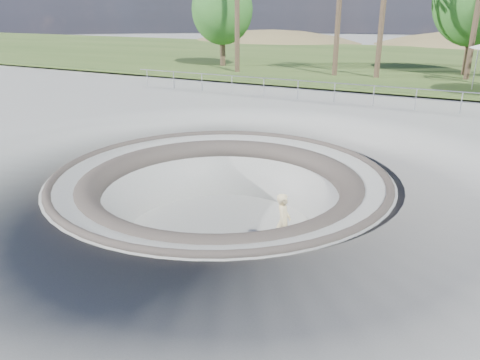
{
  "coord_description": "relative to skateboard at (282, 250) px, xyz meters",
  "views": [
    {
      "loc": [
        6.68,
        -11.74,
        4.78
      ],
      "look_at": [
        0.64,
        0.05,
        -0.1
      ],
      "focal_mm": 35.0,
      "sensor_mm": 36.0,
      "label": 1
    }
  ],
  "objects": [
    {
      "name": "distant_hills",
      "position": [
        1.49,
        57.63,
        -5.18
      ],
      "size": [
        103.2,
        45.0,
        28.6
      ],
      "color": "brown",
      "rests_on": "ground"
    },
    {
      "name": "skate_bowl",
      "position": [
        -2.28,
        0.46,
        0.01
      ],
      "size": [
        14.0,
        14.0,
        4.1
      ],
      "color": "#A5A59F",
      "rests_on": "ground"
    },
    {
      "name": "ground",
      "position": [
        -2.28,
        0.46,
        1.84
      ],
      "size": [
        180.0,
        180.0,
        0.0
      ],
      "primitive_type": "plane",
      "color": "#A5A59F",
      "rests_on": "ground"
    },
    {
      "name": "bushy_tree_mid",
      "position": [
        3.2,
        26.56,
        7.14
      ],
      "size": [
        5.74,
        5.22,
        8.28
      ],
      "color": "brown",
      "rests_on": "ground"
    },
    {
      "name": "skater",
      "position": [
        0.0,
        -0.0,
        0.89
      ],
      "size": [
        0.57,
        0.73,
        1.74
      ],
      "primitive_type": "imported",
      "rotation": [
        0.0,
        0.0,
        1.84
      ],
      "color": "beige",
      "rests_on": "skateboard"
    },
    {
      "name": "bushy_tree_left",
      "position": [
        -15.0,
        23.47,
        6.47
      ],
      "size": [
        5.0,
        4.54,
        7.21
      ],
      "color": "brown",
      "rests_on": "ground"
    },
    {
      "name": "skateboard",
      "position": [
        0.0,
        0.0,
        0.0
      ],
      "size": [
        0.81,
        0.53,
        0.08
      ],
      "color": "#9C6E3E",
      "rests_on": "ground"
    },
    {
      "name": "grass_strip",
      "position": [
        -2.28,
        34.46,
        2.06
      ],
      "size": [
        180.0,
        36.0,
        0.12
      ],
      "color": "#364E1F",
      "rests_on": "ground"
    },
    {
      "name": "safety_railing",
      "position": [
        -2.28,
        12.46,
        2.53
      ],
      "size": [
        25.0,
        0.06,
        1.03
      ],
      "color": "#97989F",
      "rests_on": "ground"
    }
  ]
}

